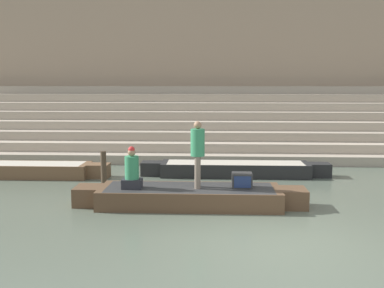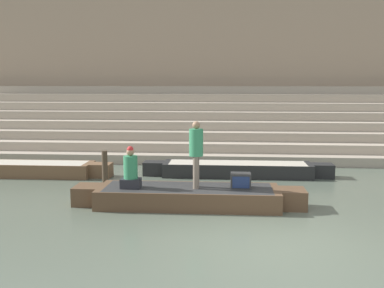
% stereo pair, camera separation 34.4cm
% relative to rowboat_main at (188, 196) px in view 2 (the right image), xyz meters
% --- Properties ---
extents(ground_plane, '(120.00, 120.00, 0.00)m').
position_rel_rowboat_main_xyz_m(ground_plane, '(1.83, -2.42, -0.25)').
color(ground_plane, '#566051').
extents(ghat_steps, '(36.00, 5.41, 2.79)m').
position_rel_rowboat_main_xyz_m(ghat_steps, '(1.83, 8.76, 0.74)').
color(ghat_steps, tan).
rests_on(ghat_steps, ground).
extents(back_wall, '(34.20, 1.28, 7.42)m').
position_rel_rowboat_main_xyz_m(back_wall, '(1.83, 11.27, 3.44)').
color(back_wall, tan).
rests_on(back_wall, ground).
extents(rowboat_main, '(5.63, 1.47, 0.46)m').
position_rel_rowboat_main_xyz_m(rowboat_main, '(0.00, 0.00, 0.00)').
color(rowboat_main, brown).
rests_on(rowboat_main, ground).
extents(person_standing, '(0.34, 0.34, 1.62)m').
position_rel_rowboat_main_xyz_m(person_standing, '(0.19, -0.02, 1.15)').
color(person_standing, '#756656').
rests_on(person_standing, rowboat_main).
extents(person_rowing, '(0.47, 0.37, 1.02)m').
position_rel_rowboat_main_xyz_m(person_rowing, '(-1.39, -0.13, 0.62)').
color(person_rowing, '#28282D').
rests_on(person_rowing, rowboat_main).
extents(tv_set, '(0.49, 0.41, 0.36)m').
position_rel_rowboat_main_xyz_m(tv_set, '(1.27, 0.04, 0.40)').
color(tv_set, '#2D2D2D').
rests_on(tv_set, rowboat_main).
extents(moored_boat_shore, '(5.98, 1.04, 0.44)m').
position_rel_rowboat_main_xyz_m(moored_boat_shore, '(-5.71, 3.13, -0.01)').
color(moored_boat_shore, brown).
rests_on(moored_boat_shore, ground).
extents(moored_boat_distant, '(6.04, 1.04, 0.44)m').
position_rel_rowboat_main_xyz_m(moored_boat_distant, '(1.27, 3.58, -0.01)').
color(moored_boat_distant, black).
rests_on(moored_boat_distant, ground).
extents(mooring_post, '(0.16, 0.16, 1.06)m').
position_rel_rowboat_main_xyz_m(mooring_post, '(-2.54, 1.75, 0.29)').
color(mooring_post, '#473828').
rests_on(mooring_post, ground).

